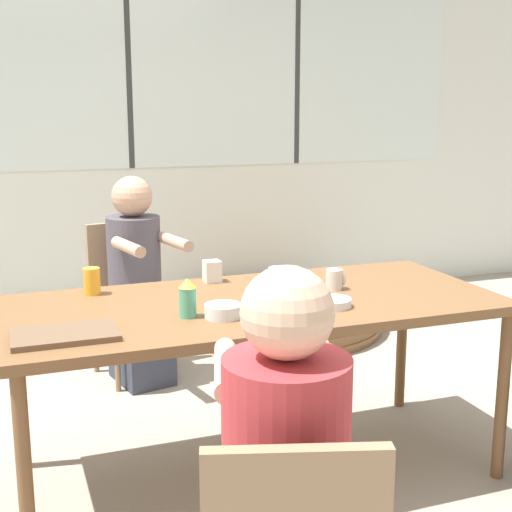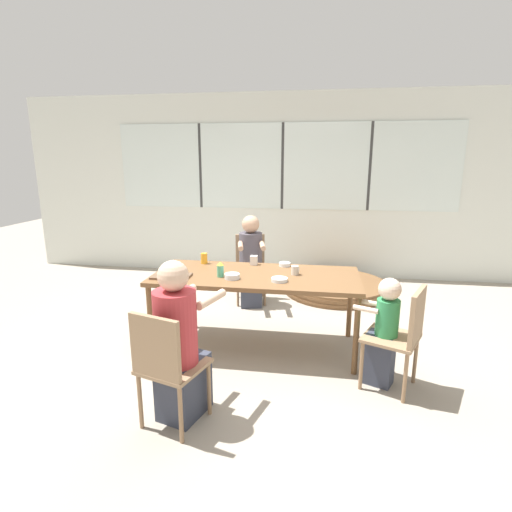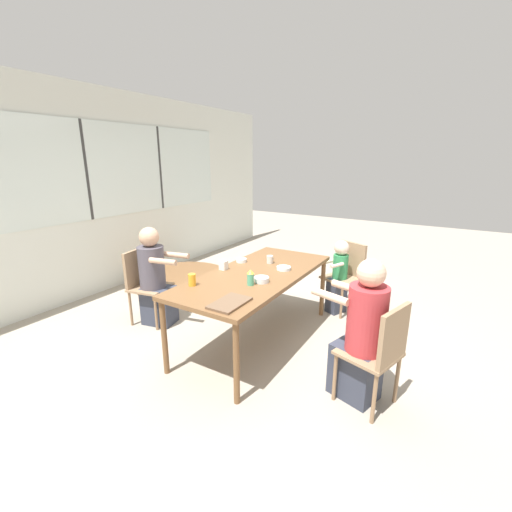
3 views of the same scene
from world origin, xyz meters
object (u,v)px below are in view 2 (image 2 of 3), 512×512
(juice_glass, at_px, (204,258))
(bowl_fruit, at_px, (285,264))
(bowl_white_shallow, at_px, (232,276))
(chair_for_man_blue_shirt, at_px, (165,361))
(milk_carton_small, at_px, (254,260))
(folded_table_stack, at_px, (335,287))
(person_man_blue_shirt, at_px, (179,348))
(coffee_mug, at_px, (295,270))
(sippy_cup, at_px, (220,269))
(person_toddler, at_px, (383,333))
(bowl_cereal, at_px, (279,280))
(chair_for_woman_green_shirt, at_px, (250,262))
(chair_for_toddler, at_px, (404,331))
(person_woman_green_shirt, at_px, (251,264))

(juice_glass, relative_size, bowl_fruit, 0.95)
(bowl_white_shallow, bearing_deg, bowl_fruit, 49.71)
(chair_for_man_blue_shirt, xyz_separation_m, milk_carton_small, (0.33, 1.68, 0.28))
(folded_table_stack, bearing_deg, juice_glass, -133.76)
(bowl_fruit, xyz_separation_m, folded_table_stack, (0.60, 1.48, -0.69))
(person_man_blue_shirt, bearing_deg, coffee_mug, 76.05)
(chair_for_man_blue_shirt, bearing_deg, bowl_fruit, 85.68)
(milk_carton_small, xyz_separation_m, bowl_white_shallow, (-0.12, -0.53, -0.02))
(person_man_blue_shirt, xyz_separation_m, milk_carton_small, (0.28, 1.52, 0.26))
(sippy_cup, bearing_deg, milk_carton_small, 63.67)
(bowl_fruit, height_order, folded_table_stack, bowl_fruit)
(person_man_blue_shirt, xyz_separation_m, person_toddler, (1.48, 0.66, -0.09))
(person_toddler, height_order, bowl_white_shallow, person_toddler)
(folded_table_stack, bearing_deg, bowl_white_shallow, -117.33)
(folded_table_stack, bearing_deg, person_toddler, -83.08)
(bowl_cereal, bearing_deg, milk_carton_small, 120.74)
(person_man_blue_shirt, bearing_deg, juice_glass, 116.34)
(coffee_mug, xyz_separation_m, bowl_fruit, (-0.13, 0.30, -0.02))
(coffee_mug, bearing_deg, bowl_cereal, -118.38)
(chair_for_woman_green_shirt, distance_m, juice_glass, 1.13)
(chair_for_toddler, bearing_deg, person_toddler, 90.00)
(person_toddler, relative_size, sippy_cup, 6.31)
(coffee_mug, bearing_deg, folded_table_stack, 75.21)
(bowl_fruit, bearing_deg, person_man_blue_shirt, -111.83)
(juice_glass, bearing_deg, chair_for_man_blue_shirt, -83.23)
(bowl_cereal, bearing_deg, folded_table_stack, 73.50)
(person_toddler, distance_m, folded_table_stack, 2.38)
(milk_carton_small, height_order, bowl_fruit, milk_carton_small)
(chair_for_man_blue_shirt, bearing_deg, juice_glass, 113.84)
(person_woman_green_shirt, bearing_deg, person_toddler, 116.93)
(chair_for_man_blue_shirt, bearing_deg, milk_carton_small, 95.93)
(coffee_mug, height_order, bowl_fruit, coffee_mug)
(person_woman_green_shirt, bearing_deg, folded_table_stack, -162.19)
(bowl_cereal, bearing_deg, person_woman_green_shirt, 109.71)
(chair_for_woman_green_shirt, height_order, person_woman_green_shirt, person_woman_green_shirt)
(person_toddler, relative_size, coffee_mug, 10.61)
(chair_for_man_blue_shirt, xyz_separation_m, juice_glass, (-0.20, 1.64, 0.29))
(person_toddler, bearing_deg, person_man_blue_shirt, 138.41)
(chair_for_woman_green_shirt, distance_m, chair_for_toddler, 2.48)
(milk_carton_small, bearing_deg, coffee_mug, -34.32)
(person_woman_green_shirt, height_order, person_man_blue_shirt, person_man_blue_shirt)
(chair_for_toddler, bearing_deg, juice_glass, 88.90)
(chair_for_woman_green_shirt, relative_size, person_man_blue_shirt, 0.73)
(sippy_cup, height_order, juice_glass, sippy_cup)
(chair_for_toddler, height_order, sippy_cup, sippy_cup)
(person_toddler, distance_m, bowl_cereal, 0.99)
(person_man_blue_shirt, height_order, coffee_mug, person_man_blue_shirt)
(chair_for_woman_green_shirt, bearing_deg, juice_glass, 61.20)
(person_woman_green_shirt, xyz_separation_m, bowl_fruit, (0.50, -0.86, 0.24))
(chair_for_woman_green_shirt, relative_size, person_toddler, 0.94)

